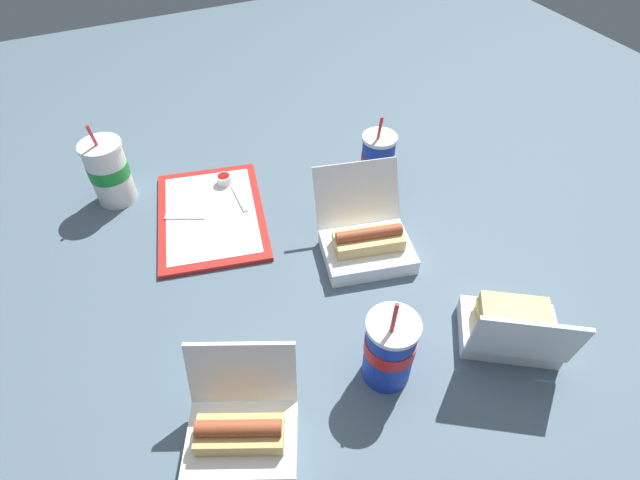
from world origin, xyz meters
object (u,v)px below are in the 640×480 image
at_px(ketchup_cup, 224,179).
at_px(clamshell_sandwich_right, 511,328).
at_px(clamshell_hotdog_front, 242,432).
at_px(soda_cup_front, 389,348).
at_px(plastic_fork, 239,198).
at_px(food_tray, 211,215).
at_px(soda_cup_center, 109,172).
at_px(clamshell_hotdog_back, 366,241).
at_px(soda_cup_left, 378,159).

bearing_deg(ketchup_cup, clamshell_sandwich_right, 27.53).
xyz_separation_m(clamshell_hotdog_front, clamshell_sandwich_right, (0.02, 0.54, 0.00)).
distance_m(clamshell_sandwich_right, soda_cup_front, 0.26).
xyz_separation_m(plastic_fork, soda_cup_front, (0.59, 0.10, 0.07)).
bearing_deg(plastic_fork, soda_cup_front, 9.87).
distance_m(food_tray, soda_cup_front, 0.60).
relative_size(plastic_fork, soda_cup_center, 0.48).
relative_size(clamshell_sandwich_right, clamshell_hotdog_back, 0.92).
xyz_separation_m(food_tray, clamshell_hotdog_front, (0.58, -0.11, 0.03)).
bearing_deg(soda_cup_center, clamshell_hotdog_front, 7.05).
relative_size(plastic_fork, soda_cup_front, 0.50).
relative_size(ketchup_cup, clamshell_hotdog_front, 0.17).
bearing_deg(soda_cup_front, clamshell_hotdog_front, -86.90).
bearing_deg(soda_cup_left, clamshell_hotdog_back, -34.23).
bearing_deg(soda_cup_front, plastic_fork, -170.68).
xyz_separation_m(plastic_fork, soda_cup_center, (-0.15, -0.28, 0.07)).
bearing_deg(ketchup_cup, soda_cup_front, 9.54).
xyz_separation_m(ketchup_cup, soda_cup_front, (0.67, 0.11, 0.06)).
bearing_deg(soda_cup_left, clamshell_sandwich_right, -1.53).
bearing_deg(clamshell_hotdog_front, plastic_fork, 162.43).
bearing_deg(soda_cup_front, ketchup_cup, -170.46).
xyz_separation_m(clamshell_sandwich_right, clamshell_hotdog_back, (-0.33, -0.14, -0.00)).
xyz_separation_m(soda_cup_center, soda_cup_left, (0.22, 0.65, -0.02)).
height_order(clamshell_hotdog_front, soda_cup_front, soda_cup_front).
height_order(ketchup_cup, soda_cup_left, soda_cup_left).
xyz_separation_m(ketchup_cup, clamshell_hotdog_front, (0.68, -0.18, 0.01)).
relative_size(food_tray, clamshell_hotdog_front, 1.75).
bearing_deg(ketchup_cup, plastic_fork, 11.10).
bearing_deg(clamshell_hotdog_front, ketchup_cup, 165.58).
relative_size(ketchup_cup, clamshell_hotdog_back, 0.15).
distance_m(plastic_fork, soda_cup_front, 0.60).
bearing_deg(clamshell_hotdog_front, clamshell_sandwich_right, 87.56).
relative_size(clamshell_hotdog_back, soda_cup_front, 1.19).
relative_size(clamshell_hotdog_front, soda_cup_center, 1.03).
bearing_deg(clamshell_hotdog_front, clamshell_hotdog_back, 127.40).
xyz_separation_m(clamshell_sandwich_right, soda_cup_front, (-0.04, -0.26, 0.04)).
distance_m(clamshell_sandwich_right, soda_cup_center, 1.01).
relative_size(soda_cup_center, soda_cup_left, 1.14).
bearing_deg(soda_cup_center, soda_cup_front, 27.28).
bearing_deg(food_tray, clamshell_hotdog_back, 46.83).
distance_m(food_tray, soda_cup_left, 0.46).
relative_size(ketchup_cup, soda_cup_front, 0.18).
relative_size(food_tray, plastic_fork, 3.78).
distance_m(clamshell_sandwich_right, clamshell_hotdog_back, 0.36).
xyz_separation_m(ketchup_cup, clamshell_hotdog_back, (0.38, 0.23, 0.01)).
xyz_separation_m(food_tray, clamshell_hotdog_back, (0.27, 0.29, 0.03)).
bearing_deg(soda_cup_left, clamshell_hotdog_front, -46.07).
xyz_separation_m(food_tray, plastic_fork, (-0.02, 0.08, 0.01)).
height_order(clamshell_hotdog_front, soda_cup_left, soda_cup_left).
distance_m(clamshell_hotdog_back, soda_cup_center, 0.67).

